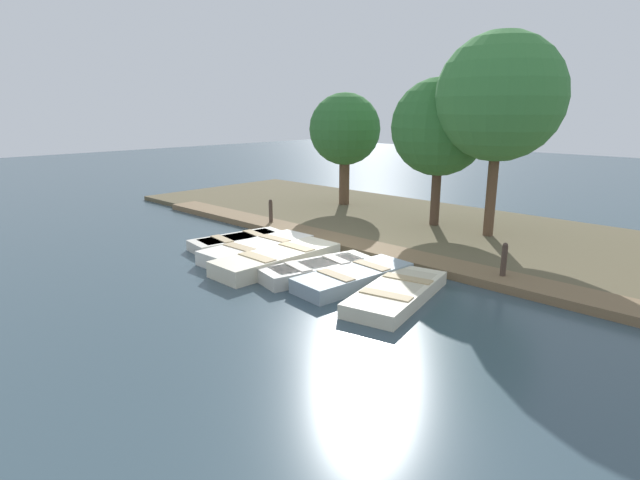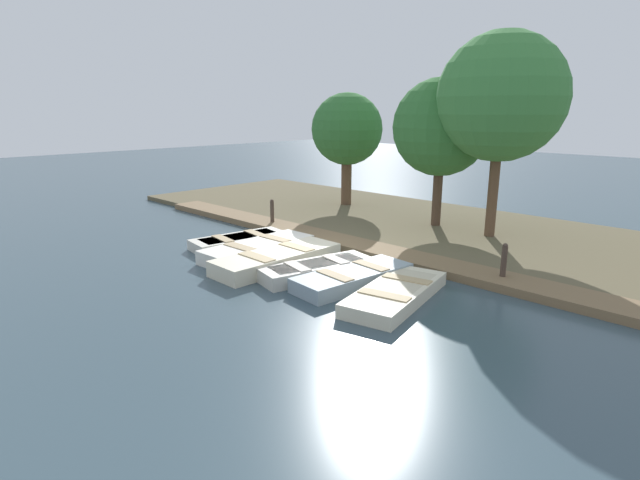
# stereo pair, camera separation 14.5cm
# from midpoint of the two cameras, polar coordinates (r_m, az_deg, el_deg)

# --- Properties ---
(ground_plane) EXTENTS (80.00, 80.00, 0.00)m
(ground_plane) POSITION_cam_midpoint_polar(r_m,az_deg,el_deg) (14.20, 0.03, -1.81)
(ground_plane) COLOR #384C56
(shore_bank) EXTENTS (8.00, 24.00, 0.18)m
(shore_bank) POSITION_cam_midpoint_polar(r_m,az_deg,el_deg) (17.98, 11.21, 1.74)
(shore_bank) COLOR brown
(shore_bank) RESTS_ON ground_plane
(dock_walkway) EXTENTS (1.10, 18.21, 0.21)m
(dock_walkway) POSITION_cam_midpoint_polar(r_m,az_deg,el_deg) (15.09, 3.44, -0.43)
(dock_walkway) COLOR brown
(dock_walkway) RESTS_ON ground_plane
(rowboat_0) EXTENTS (3.04, 1.49, 0.33)m
(rowboat_0) POSITION_cam_midpoint_polar(r_m,az_deg,el_deg) (15.38, -8.93, -0.07)
(rowboat_0) COLOR beige
(rowboat_0) RESTS_ON ground_plane
(rowboat_1) EXTENTS (3.42, 1.21, 0.41)m
(rowboat_1) POSITION_cam_midpoint_polar(r_m,az_deg,el_deg) (14.24, -6.78, -1.01)
(rowboat_1) COLOR silver
(rowboat_1) RESTS_ON ground_plane
(rowboat_2) EXTENTS (3.60, 1.29, 0.43)m
(rowboat_2) POSITION_cam_midpoint_polar(r_m,az_deg,el_deg) (13.20, -4.58, -2.16)
(rowboat_2) COLOR beige
(rowboat_2) RESTS_ON ground_plane
(rowboat_3) EXTENTS (3.09, 1.62, 0.37)m
(rowboat_3) POSITION_cam_midpoint_polar(r_m,az_deg,el_deg) (12.43, -0.02, -3.35)
(rowboat_3) COLOR beige
(rowboat_3) RESTS_ON ground_plane
(rowboat_4) EXTENTS (3.15, 1.42, 0.37)m
(rowboat_4) POSITION_cam_midpoint_polar(r_m,az_deg,el_deg) (11.89, 4.16, -4.26)
(rowboat_4) COLOR #8C9EA8
(rowboat_4) RESTS_ON ground_plane
(rowboat_5) EXTENTS (3.32, 1.83, 0.33)m
(rowboat_5) POSITION_cam_midpoint_polar(r_m,az_deg,el_deg) (11.05, 9.02, -6.02)
(rowboat_5) COLOR beige
(rowboat_5) RESTS_ON ground_plane
(mooring_post_near) EXTENTS (0.13, 0.13, 1.02)m
(mooring_post_near) POSITION_cam_midpoint_polar(r_m,az_deg,el_deg) (17.50, -5.25, 3.03)
(mooring_post_near) COLOR #47382D
(mooring_post_near) RESTS_ON ground_plane
(mooring_post_far) EXTENTS (0.13, 0.13, 1.02)m
(mooring_post_far) POSITION_cam_midpoint_polar(r_m,az_deg,el_deg) (12.56, 20.56, -2.56)
(mooring_post_far) COLOR #47382D
(mooring_post_far) RESTS_ON ground_plane
(park_tree_far_left) EXTENTS (2.88, 2.88, 4.70)m
(park_tree_far_left) POSITION_cam_midpoint_polar(r_m,az_deg,el_deg) (20.69, 3.32, 12.44)
(park_tree_far_left) COLOR brown
(park_tree_far_left) RESTS_ON ground_plane
(park_tree_left) EXTENTS (3.20, 3.20, 5.07)m
(park_tree_left) POSITION_cam_midpoint_polar(r_m,az_deg,el_deg) (17.25, 13.93, 12.35)
(park_tree_left) COLOR #4C3828
(park_tree_left) RESTS_ON ground_plane
(park_tree_center) EXTENTS (3.79, 3.79, 6.28)m
(park_tree_center) POSITION_cam_midpoint_polar(r_m,az_deg,el_deg) (16.19, 20.27, 15.02)
(park_tree_center) COLOR brown
(park_tree_center) RESTS_ON ground_plane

